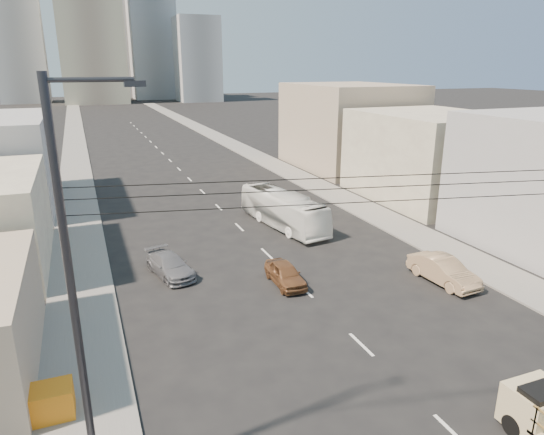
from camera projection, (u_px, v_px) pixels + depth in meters
sidewalk_left at (75, 149)px, 72.85m from camera, size 3.50×180.00×0.12m
sidewalk_right at (225, 141)px, 81.10m from camera, size 3.50×180.00×0.12m
lane_dashes at (174, 165)px, 61.91m from camera, size 0.15×104.00×0.01m
city_bus at (283, 209)px, 37.80m from camera, size 3.77×10.14×2.76m
sedan_brown at (285, 274)px, 27.92m from camera, size 1.53×3.74×1.27m
sedan_tan at (443, 270)px, 28.10m from camera, size 1.94×4.68×1.51m
sedan_grey at (170, 265)px, 29.11m from camera, size 2.74×4.65×1.27m
streetlamp_left at (77, 295)px, 12.52m from camera, size 2.36×0.25×12.00m
overhead_wires at (502, 183)px, 13.55m from camera, size 23.01×5.02×0.72m
crate_stack at (47, 402)px, 17.18m from camera, size 1.80×1.20×1.14m
bldg_right_mid at (430, 156)px, 45.39m from camera, size 11.00×14.00×8.00m
bldg_right_far at (348, 126)px, 59.46m from camera, size 12.00×16.00×10.00m
high_rise_tower at (87, 7)px, 155.28m from camera, size 20.00×20.00×60.00m
midrise_ne at (152, 43)px, 179.31m from camera, size 16.00×16.00×40.00m
midrise_nw at (20, 50)px, 160.32m from camera, size 15.00×15.00×34.00m
midrise_back at (115, 39)px, 187.80m from camera, size 18.00×18.00×44.00m
midrise_east at (197, 60)px, 167.59m from camera, size 14.00×14.00×28.00m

